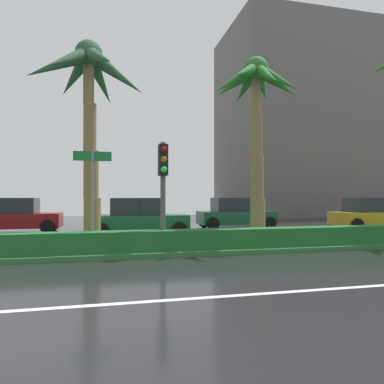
{
  "coord_description": "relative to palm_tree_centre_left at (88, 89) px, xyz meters",
  "views": [
    {
      "loc": [
        1.1,
        -3.85,
        1.75
      ],
      "look_at": [
        4.35,
        9.86,
        1.96
      ],
      "focal_mm": 32.44,
      "sensor_mm": 36.0,
      "label": 1
    }
  ],
  "objects": [
    {
      "name": "ground_plane",
      "position": [
        -0.37,
        0.85,
        -5.42
      ],
      "size": [
        90.0,
        42.0,
        0.1
      ],
      "primitive_type": "cube",
      "color": "black"
    },
    {
      "name": "median_hedge",
      "position": [
        -0.37,
        -1.55,
        -4.92
      ],
      "size": [
        76.5,
        0.7,
        0.6
      ],
      "color": "#1E6028",
      "rests_on": "median_strip"
    },
    {
      "name": "traffic_signal_median_right",
      "position": [
        2.32,
        -1.45,
        -2.95
      ],
      "size": [
        0.28,
        0.43,
        3.3
      ],
      "color": "#4C4C47",
      "rests_on": "median_strip"
    },
    {
      "name": "palm_tree_centre_left",
      "position": [
        0.0,
        0.0,
        0.0
      ],
      "size": [
        4.03,
        3.93,
        6.85
      ],
      "color": "olive",
      "rests_on": "median_strip"
    },
    {
      "name": "near_lane_divider_stripe",
      "position": [
        -0.37,
        -6.15,
        -5.37
      ],
      "size": [
        81.0,
        0.14,
        0.01
      ],
      "primitive_type": "cube",
      "color": "white",
      "rests_on": "ground_plane"
    },
    {
      "name": "median_strip",
      "position": [
        -0.37,
        -0.15,
        -5.3
      ],
      "size": [
        85.5,
        4.0,
        0.15
      ],
      "primitive_type": "cube",
      "color": "#2D6B33",
      "rests_on": "ground_plane"
    },
    {
      "name": "car_in_traffic_leading",
      "position": [
        -3.89,
        6.74,
        -4.54
      ],
      "size": [
        4.3,
        2.02,
        1.72
      ],
      "color": "maroon",
      "rests_on": "ground_plane"
    },
    {
      "name": "building_far_right",
      "position": [
        22.53,
        18.9,
        3.62
      ],
      "size": [
        21.57,
        10.4,
        17.98
      ],
      "color": "#605B59",
      "rests_on": "ground_plane"
    },
    {
      "name": "palm_tree_centre",
      "position": [
        5.97,
        -0.11,
        0.13
      ],
      "size": [
        3.49,
        3.54,
        6.82
      ],
      "color": "olive",
      "rests_on": "median_strip"
    },
    {
      "name": "car_in_traffic_fourth",
      "position": [
        14.55,
        4.1,
        -4.54
      ],
      "size": [
        4.3,
        2.02,
        1.72
      ],
      "color": "#B28C1E",
      "rests_on": "ground_plane"
    },
    {
      "name": "street_name_sign",
      "position": [
        0.22,
        -1.35,
        -3.29
      ],
      "size": [
        1.1,
        0.08,
        3.0
      ],
      "color": "slate",
      "rests_on": "median_strip"
    },
    {
      "name": "car_in_traffic_third",
      "position": [
        7.69,
        6.64,
        -4.54
      ],
      "size": [
        4.3,
        2.02,
        1.72
      ],
      "color": "#195133",
      "rests_on": "ground_plane"
    },
    {
      "name": "car_in_traffic_second",
      "position": [
        1.99,
        3.76,
        -4.54
      ],
      "size": [
        4.3,
        2.02,
        1.72
      ],
      "color": "#195133",
      "rests_on": "ground_plane"
    }
  ]
}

